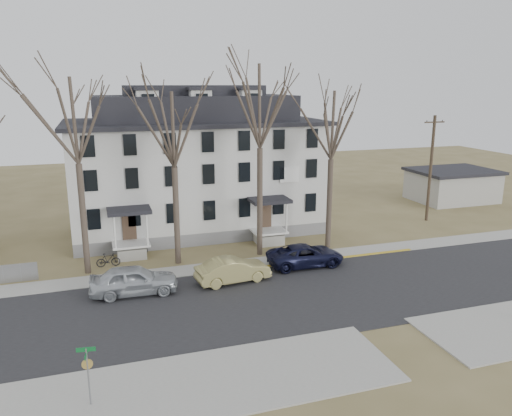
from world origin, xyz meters
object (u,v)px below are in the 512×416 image
object	(u,v)px
bicycle_left	(136,249)
utility_pole_far	(431,167)
tree_far_left	(74,114)
tree_mid_left	(173,124)
tree_mid_right	(332,120)
street_sign	(88,367)
car_silver	(134,281)
car_tan	(233,271)
bicycle_right	(108,260)
car_navy	(306,256)
boarding_house	(196,167)
tree_center	(260,100)

from	to	relation	value
bicycle_left	utility_pole_far	bearing A→B (deg)	-72.66
utility_pole_far	tree_far_left	bearing A→B (deg)	-171.90
tree_mid_left	utility_pole_far	world-z (taller)	tree_mid_left
tree_mid_right	street_sign	bearing A→B (deg)	-139.42
tree_far_left	car_silver	xyz separation A→B (m)	(2.66, -4.54, -9.47)
utility_pole_far	car_tan	bearing A→B (deg)	-157.20
utility_pole_far	car_tan	xyz separation A→B (m)	(-20.77, -8.73, -4.13)
tree_mid_right	car_silver	xyz separation A→B (m)	(-14.84, -4.54, -8.73)
tree_far_left	bicycle_right	bearing A→B (deg)	25.69
bicycle_left	street_sign	size ratio (longest dim) A/B	0.65
tree_far_left	street_sign	size ratio (longest dim) A/B	5.44
tree_mid_left	car_silver	world-z (taller)	tree_mid_left
utility_pole_far	street_sign	world-z (taller)	utility_pole_far
tree_mid_left	car_tan	world-z (taller)	tree_mid_left
tree_far_left	utility_pole_far	bearing A→B (deg)	8.10
car_navy	street_sign	world-z (taller)	street_sign
tree_far_left	tree_mid_right	bearing A→B (deg)	0.00
car_tan	street_sign	distance (m)	13.44
bicycle_left	car_navy	bearing A→B (deg)	-104.73
boarding_house	utility_pole_far	size ratio (longest dim) A/B	2.19
tree_far_left	tree_mid_left	xyz separation A→B (m)	(6.00, 0.00, -0.74)
tree_center	street_sign	distance (m)	21.19
street_sign	car_silver	bearing A→B (deg)	84.39
car_silver	street_sign	world-z (taller)	street_sign
utility_pole_far	car_navy	bearing A→B (deg)	-153.97
car_silver	bicycle_left	size ratio (longest dim) A/B	3.11
tree_far_left	tree_mid_left	world-z (taller)	tree_far_left
tree_mid_right	utility_pole_far	bearing A→B (deg)	19.29
street_sign	tree_center	bearing A→B (deg)	59.43
bicycle_left	boarding_house	bearing A→B (deg)	-31.76
tree_far_left	bicycle_right	size ratio (longest dim) A/B	8.64
tree_mid_left	tree_center	xyz separation A→B (m)	(6.00, 0.00, 1.48)
utility_pole_far	street_sign	bearing A→B (deg)	-147.00
bicycle_left	tree_mid_right	bearing A→B (deg)	-86.76
car_navy	bicycle_right	world-z (taller)	car_navy
street_sign	boarding_house	bearing A→B (deg)	76.98
car_tan	bicycle_left	distance (m)	8.99
car_tan	bicycle_left	bearing A→B (deg)	29.35
bicycle_right	street_sign	size ratio (longest dim) A/B	0.63
utility_pole_far	street_sign	distance (m)	35.13
car_navy	bicycle_right	size ratio (longest dim) A/B	3.32
car_navy	bicycle_left	size ratio (longest dim) A/B	3.20
tree_mid_right	bicycle_left	distance (m)	17.05
car_tan	tree_center	bearing A→B (deg)	-43.01
tree_mid_left	car_tan	bearing A→B (deg)	-58.95
bicycle_left	tree_far_left	bearing A→B (deg)	142.52
tree_mid_right	street_sign	xyz separation A→B (m)	(-17.34, -14.85, -7.92)
tree_mid_left	street_sign	world-z (taller)	tree_mid_left
car_silver	car_tan	world-z (taller)	car_silver
tree_center	car_navy	xyz separation A→B (m)	(2.23, -3.26, -10.35)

